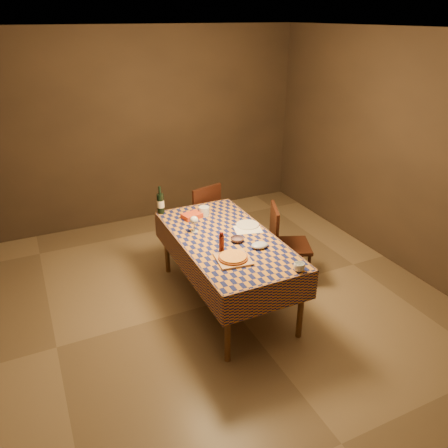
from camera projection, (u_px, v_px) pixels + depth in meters
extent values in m
plane|color=brown|center=(226.00, 300.00, 4.76)|extent=(5.00, 5.00, 0.00)
plane|color=white|center=(227.00, 29.00, 3.58)|extent=(5.00, 5.00, 0.00)
cube|color=#34271D|center=(151.00, 128.00, 6.21)|extent=(4.50, 0.10, 2.70)
cube|color=#34271D|center=(446.00, 346.00, 2.13)|extent=(4.50, 0.10, 2.70)
cube|color=#34271D|center=(402.00, 155.00, 5.03)|extent=(0.10, 5.00, 2.70)
cylinder|color=brown|center=(228.00, 327.00, 3.77)|extent=(0.06, 0.06, 0.75)
cylinder|color=brown|center=(301.00, 304.00, 4.06)|extent=(0.06, 0.06, 0.75)
cylinder|color=brown|center=(167.00, 244.00, 5.12)|extent=(0.06, 0.06, 0.75)
cylinder|color=brown|center=(225.00, 232.00, 5.42)|extent=(0.06, 0.06, 0.75)
cube|color=brown|center=(226.00, 240.00, 4.43)|extent=(0.90, 1.80, 0.03)
cube|color=brown|center=(226.00, 238.00, 4.43)|extent=(0.92, 1.82, 0.02)
cube|color=brown|center=(272.00, 298.00, 3.74)|extent=(0.94, 0.01, 0.30)
cube|color=brown|center=(193.00, 217.00, 5.23)|extent=(0.94, 0.01, 0.30)
cube|color=brown|center=(184.00, 260.00, 4.31)|extent=(0.01, 1.84, 0.30)
cube|color=brown|center=(265.00, 241.00, 4.67)|extent=(0.01, 1.84, 0.30)
cube|color=#B27E53|center=(233.00, 259.00, 4.01)|extent=(0.34, 0.34, 0.02)
cylinder|color=brown|center=(233.00, 258.00, 4.01)|extent=(0.33, 0.33, 0.02)
cylinder|color=orange|center=(233.00, 256.00, 4.00)|extent=(0.30, 0.30, 0.01)
cylinder|color=#471010|center=(222.00, 244.00, 4.12)|extent=(0.06, 0.06, 0.17)
sphere|color=#471010|center=(221.00, 234.00, 4.08)|extent=(0.04, 0.04, 0.04)
imported|color=#59424B|center=(237.00, 240.00, 4.34)|extent=(0.16, 0.16, 0.04)
cylinder|color=silver|center=(194.00, 231.00, 4.54)|extent=(0.09, 0.09, 0.01)
cylinder|color=silver|center=(194.00, 228.00, 4.52)|extent=(0.01, 0.01, 0.08)
sphere|color=silver|center=(194.00, 220.00, 4.48)|extent=(0.09, 0.09, 0.09)
ellipsoid|color=#3D070C|center=(194.00, 221.00, 4.49)|extent=(0.06, 0.06, 0.04)
cylinder|color=black|center=(161.00, 204.00, 4.91)|extent=(0.08, 0.08, 0.23)
cylinder|color=black|center=(160.00, 190.00, 4.84)|extent=(0.03, 0.03, 0.09)
cylinder|color=beige|center=(161.00, 204.00, 4.91)|extent=(0.08, 0.08, 0.08)
cylinder|color=silver|center=(204.00, 211.00, 4.89)|extent=(0.14, 0.14, 0.10)
cube|color=#C23D19|center=(192.00, 216.00, 4.83)|extent=(0.24, 0.19, 0.05)
cylinder|color=silver|center=(247.00, 225.00, 4.67)|extent=(0.27, 0.27, 0.01)
imported|color=white|center=(299.00, 267.00, 3.83)|extent=(0.12, 0.12, 0.08)
cube|color=silver|center=(248.00, 229.00, 4.59)|extent=(0.32, 0.28, 0.00)
ellipsoid|color=#A6B1D5|center=(260.00, 245.00, 4.22)|extent=(0.19, 0.16, 0.05)
cube|color=black|center=(198.00, 218.00, 5.61)|extent=(0.51, 0.51, 0.04)
cube|color=black|center=(207.00, 204.00, 5.37)|extent=(0.42, 0.14, 0.46)
cylinder|color=black|center=(201.00, 225.00, 5.94)|extent=(0.04, 0.04, 0.43)
cylinder|color=black|center=(179.00, 233.00, 5.74)|extent=(0.04, 0.04, 0.43)
cylinder|color=black|center=(218.00, 235.00, 5.70)|extent=(0.04, 0.04, 0.43)
cylinder|color=black|center=(195.00, 243.00, 5.49)|extent=(0.04, 0.04, 0.43)
cube|color=black|center=(291.00, 246.00, 4.92)|extent=(0.55, 0.55, 0.04)
cube|color=black|center=(274.00, 227.00, 4.81)|extent=(0.19, 0.40, 0.46)
cylinder|color=black|center=(308.00, 272.00, 4.87)|extent=(0.04, 0.04, 0.43)
cylinder|color=black|center=(302.00, 256.00, 5.20)|extent=(0.04, 0.04, 0.43)
cylinder|color=black|center=(276.00, 273.00, 4.86)|extent=(0.04, 0.04, 0.43)
cylinder|color=black|center=(272.00, 256.00, 5.18)|extent=(0.04, 0.04, 0.43)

